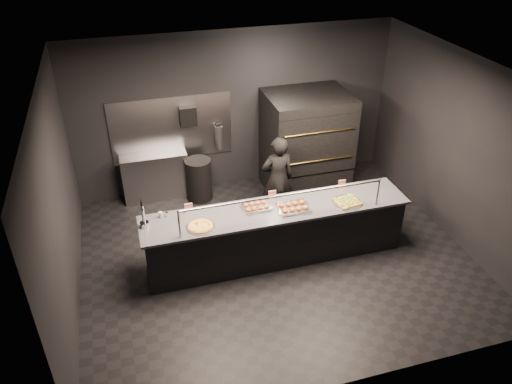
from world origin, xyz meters
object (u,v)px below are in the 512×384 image
at_px(fire_extinguisher, 219,137).
at_px(slider_tray_a, 256,206).
at_px(service_counter, 276,233).
at_px(square_pizza, 347,202).
at_px(beer_tap, 144,218).
at_px(worker, 278,179).
at_px(towel_dispenser, 188,116).
at_px(trash_bin, 199,179).
at_px(prep_shelf, 155,177).
at_px(pizza_oven, 306,143).
at_px(slider_tray_b, 293,207).
at_px(round_pizza, 200,226).

relative_size(fire_extinguisher, slider_tray_a, 1.07).
height_order(service_counter, square_pizza, service_counter).
relative_size(beer_tap, worker, 0.31).
height_order(towel_dispenser, trash_bin, towel_dispenser).
bearing_deg(prep_shelf, trash_bin, -17.92).
bearing_deg(service_counter, fire_extinguisher, 98.30).
bearing_deg(pizza_oven, beer_tap, -150.10).
bearing_deg(slider_tray_b, worker, 83.52).
bearing_deg(slider_tray_b, slider_tray_a, 161.42).
xyz_separation_m(slider_tray_a, slider_tray_b, (0.53, -0.18, 0.00)).
relative_size(pizza_oven, prep_shelf, 1.59).
distance_m(prep_shelf, round_pizza, 2.55).
bearing_deg(service_counter, pizza_oven, 57.73).
distance_m(towel_dispenser, slider_tray_a, 2.44).
height_order(service_counter, slider_tray_a, service_counter).
distance_m(service_counter, prep_shelf, 2.82).
bearing_deg(square_pizza, prep_shelf, 137.46).
height_order(round_pizza, trash_bin, round_pizza).
distance_m(pizza_oven, slider_tray_b, 2.19).
distance_m(slider_tray_a, slider_tray_b, 0.56).
xyz_separation_m(square_pizza, trash_bin, (-1.92, 2.22, -0.54)).
bearing_deg(fire_extinguisher, square_pizza, -60.52).
bearing_deg(slider_tray_a, pizza_oven, 50.29).
xyz_separation_m(fire_extinguisher, beer_tap, (-1.60, -2.31, -0.00)).
bearing_deg(slider_tray_a, towel_dispenser, 105.01).
height_order(prep_shelf, square_pizza, square_pizza).
xyz_separation_m(prep_shelf, round_pizza, (0.41, -2.47, 0.49)).
bearing_deg(fire_extinguisher, slider_tray_b, -76.49).
height_order(prep_shelf, slider_tray_b, slider_tray_b).
height_order(towel_dispenser, fire_extinguisher, towel_dispenser).
bearing_deg(prep_shelf, fire_extinguisher, 3.66).
xyz_separation_m(beer_tap, square_pizza, (3.04, -0.24, -0.12)).
bearing_deg(towel_dispenser, beer_tap, -114.52).
height_order(square_pizza, worker, worker).
bearing_deg(square_pizza, worker, 120.29).
height_order(towel_dispenser, slider_tray_b, towel_dispenser).
distance_m(service_counter, fire_extinguisher, 2.50).
xyz_separation_m(towel_dispenser, round_pizza, (-0.29, -2.54, -0.61)).
relative_size(service_counter, fire_extinguisher, 8.12).
height_order(slider_tray_a, worker, worker).
distance_m(fire_extinguisher, slider_tray_b, 2.54).
xyz_separation_m(prep_shelf, towel_dispenser, (0.70, 0.07, 1.10)).
bearing_deg(square_pizza, trash_bin, 130.88).
xyz_separation_m(fire_extinguisher, trash_bin, (-0.48, -0.33, -0.66)).
distance_m(square_pizza, trash_bin, 2.99).
xyz_separation_m(beer_tap, round_pizza, (0.76, -0.24, -0.12)).
height_order(fire_extinguisher, round_pizza, fire_extinguisher).
distance_m(towel_dispenser, worker, 1.99).
bearing_deg(fire_extinguisher, worker, -61.29).
relative_size(square_pizza, worker, 0.29).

